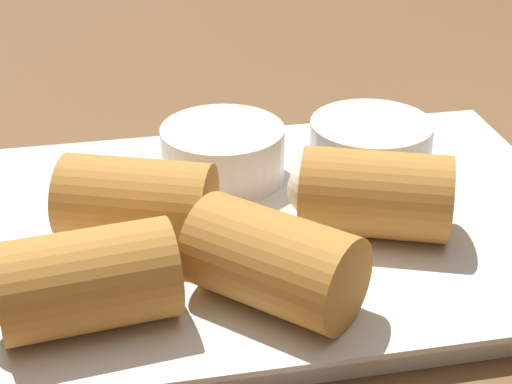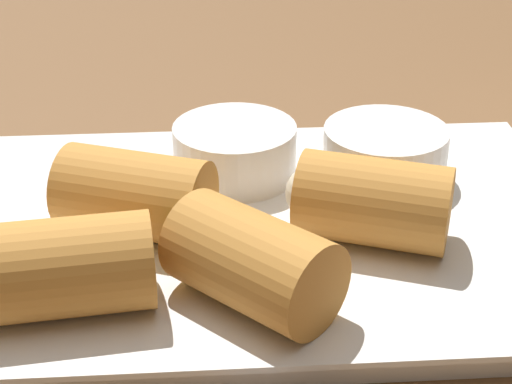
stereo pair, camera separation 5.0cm
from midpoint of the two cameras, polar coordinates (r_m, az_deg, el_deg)
name	(u,v)px [view 1 (the left image)]	position (r cm, az deg, el deg)	size (l,w,h in cm)	color
table_surface	(254,248)	(47.15, -3.21, -3.88)	(180.00, 140.00, 2.00)	brown
serving_plate	(256,233)	(45.12, -3.18, -2.89)	(34.31, 23.15, 1.50)	white
roll_front_left	(367,194)	(42.83, 4.11, -0.21)	(8.52, 6.73, 4.41)	#C68438
roll_front_right	(128,202)	(42.92, -11.83, -0.74)	(8.52, 6.76, 4.41)	#C68438
roll_back_left	(77,282)	(37.52, -15.62, -5.95)	(8.39, 5.24, 4.41)	#C68438
roll_back_right	(266,259)	(37.70, -3.13, -4.59)	(8.37, 8.34, 4.41)	#C68438
dipping_bowl_near	(223,150)	(48.59, -5.19, 2.70)	(7.03, 7.03, 3.03)	white
dipping_bowl_far	(370,144)	(49.28, 4.78, 3.12)	(7.03, 7.03, 3.03)	white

